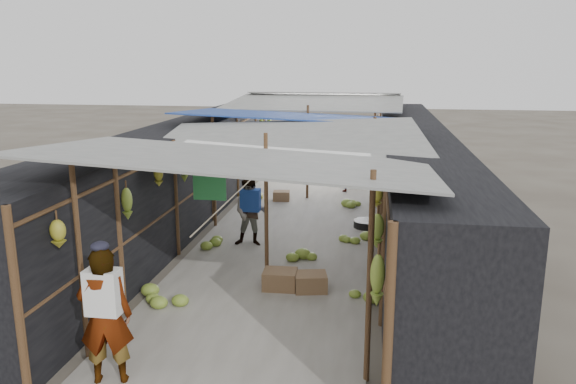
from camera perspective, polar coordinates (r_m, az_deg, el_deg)
The scene contains 14 objects.
ground at distance 7.46m, azimuth -6.71°, elevation -17.34°, with size 80.00×80.00×0.00m, color #6B6356.
aisle_slab at distance 13.34m, azimuth 0.68°, elevation -3.18°, with size 3.60×16.00×0.02m, color #9E998E.
stall_left at distance 13.70m, azimuth -10.57°, elevation 1.94°, with size 1.40×15.00×2.30m, color black.
stall_right at distance 12.97m, azimuth 12.59°, elevation 1.21°, with size 1.40×15.00×2.30m, color black.
crate_near at distance 9.50m, azimuth 2.33°, elevation -9.18°, with size 0.53×0.42×0.32m, color olive.
crate_mid at distance 9.58m, azimuth -0.83°, elevation -8.92°, with size 0.56×0.45×0.33m, color olive.
crate_back at distance 15.41m, azimuth -0.67°, elevation -0.42°, with size 0.44×0.36×0.28m, color olive.
black_basin at distance 13.09m, azimuth 8.01°, elevation -3.26°, with size 0.61×0.61×0.18m, color black.
vendor_elderly at distance 7.07m, azimuth -18.06°, elevation -11.92°, with size 0.62×0.41×1.71m, color white.
shopper_blue at distance 11.62m, azimuth -3.82°, elevation -2.05°, with size 0.70×0.55×1.44m, color navy.
vendor_seated at distance 16.50m, azimuth 5.74°, elevation 1.66°, with size 0.63×0.36×0.98m, color #4E4843.
market_canopy at distance 13.18m, azimuth 1.03°, elevation 7.25°, with size 5.62×15.20×2.77m.
hanging_bananas at distance 13.02m, azimuth 0.37°, elevation 3.67°, with size 3.96×14.09×0.85m.
floor_bananas at distance 13.03m, azimuth 1.39°, elevation -2.93°, with size 3.85×9.50×0.34m.
Camera 1 is at (1.79, -6.17, 3.78)m, focal length 35.00 mm.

